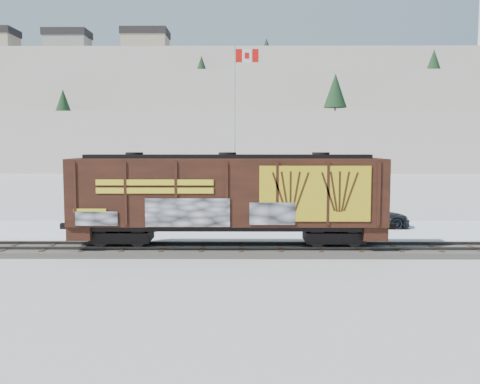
{
  "coord_description": "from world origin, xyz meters",
  "views": [
    {
      "loc": [
        2.13,
        -27.41,
        5.59
      ],
      "look_at": [
        1.91,
        3.0,
        2.89
      ],
      "focal_mm": 40.0,
      "sensor_mm": 36.0,
      "label": 1
    }
  ],
  "objects_px": {
    "car_silver": "(112,219)",
    "car_dark": "(369,216)",
    "hopper_railcar": "(228,195)",
    "flagpole": "(236,153)",
    "car_white": "(168,218)"
  },
  "relations": [
    {
      "from": "car_dark",
      "to": "car_white",
      "type": "bearing_deg",
      "value": 99.3
    },
    {
      "from": "hopper_railcar",
      "to": "car_white",
      "type": "bearing_deg",
      "value": 119.27
    },
    {
      "from": "hopper_railcar",
      "to": "flagpole",
      "type": "relative_size",
      "value": 1.22
    },
    {
      "from": "hopper_railcar",
      "to": "car_dark",
      "type": "xyz_separation_m",
      "value": [
        9.28,
        8.46,
        -2.2
      ]
    },
    {
      "from": "car_white",
      "to": "car_dark",
      "type": "height_order",
      "value": "car_dark"
    },
    {
      "from": "hopper_railcar",
      "to": "car_silver",
      "type": "distance_m",
      "value": 10.23
    },
    {
      "from": "hopper_railcar",
      "to": "car_dark",
      "type": "height_order",
      "value": "hopper_railcar"
    },
    {
      "from": "hopper_railcar",
      "to": "car_dark",
      "type": "relative_size",
      "value": 2.98
    },
    {
      "from": "flagpole",
      "to": "car_dark",
      "type": "distance_m",
      "value": 11.43
    },
    {
      "from": "hopper_railcar",
      "to": "car_white",
      "type": "height_order",
      "value": "hopper_railcar"
    },
    {
      "from": "car_silver",
      "to": "car_dark",
      "type": "relative_size",
      "value": 0.86
    },
    {
      "from": "car_silver",
      "to": "car_dark",
      "type": "xyz_separation_m",
      "value": [
        16.89,
        1.98,
        -0.01
      ]
    },
    {
      "from": "hopper_railcar",
      "to": "car_silver",
      "type": "bearing_deg",
      "value": 139.57
    },
    {
      "from": "flagpole",
      "to": "car_white",
      "type": "xyz_separation_m",
      "value": [
        -4.39,
        -6.62,
        -4.15
      ]
    },
    {
      "from": "car_white",
      "to": "car_silver",
      "type": "bearing_deg",
      "value": 86.04
    }
  ]
}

